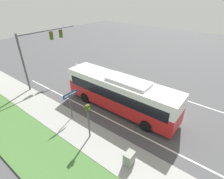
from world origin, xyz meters
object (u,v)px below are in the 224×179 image
pedestrian_signal (88,116)px  street_sign (70,100)px  bus (120,92)px  utility_cabinet (129,158)px  signal_gantry (40,46)px

pedestrian_signal → street_sign: 2.94m
bus → utility_cabinet: bus is taller
bus → utility_cabinet: size_ratio=12.11×
pedestrian_signal → street_sign: pedestrian_signal is taller
signal_gantry → utility_cabinet: bearing=-104.3°
bus → street_sign: size_ratio=4.12×
signal_gantry → pedestrian_signal: bearing=-108.2°
utility_cabinet → bus: bearing=41.2°
utility_cabinet → street_sign: bearing=81.8°
pedestrian_signal → utility_cabinet: (-0.17, -3.65, -1.48)m
utility_cabinet → pedestrian_signal: bearing=87.3°
signal_gantry → bus: bearing=-84.3°
pedestrian_signal → street_sign: (0.76, 2.84, -0.16)m
signal_gantry → street_sign: size_ratio=2.75×
signal_gantry → street_sign: bearing=-109.3°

